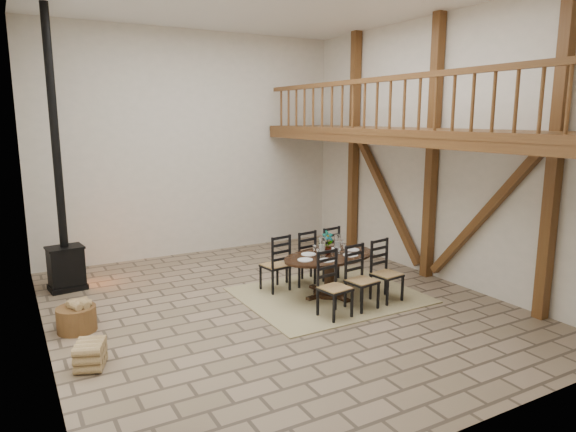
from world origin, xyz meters
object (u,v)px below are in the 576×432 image
log_basket (77,318)px  log_stack (90,355)px  dining_table (329,274)px  wood_stove (63,229)px

log_basket → log_stack: bearing=-90.2°
log_basket → log_stack: log_basket is taller
dining_table → log_basket: 4.14m
dining_table → log_basket: bearing=164.1°
dining_table → wood_stove: 4.84m
log_stack → wood_stove: bearing=88.2°
dining_table → log_stack: 4.18m
wood_stove → log_stack: bearing=-98.9°
dining_table → wood_stove: wood_stove is taller
wood_stove → log_basket: 2.28m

